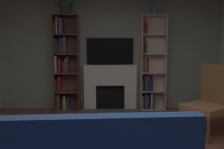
{
  "coord_description": "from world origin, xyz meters",
  "views": [
    {
      "loc": [
        -0.1,
        -2.74,
        1.54
      ],
      "look_at": [
        0.0,
        1.22,
        1.04
      ],
      "focal_mm": 39.9,
      "sensor_mm": 36.0,
      "label": 1
    }
  ],
  "objects_px": {
    "fireplace": "(110,86)",
    "vase_with_flowers": "(154,9)",
    "bookshelf_left": "(64,64)",
    "tv": "(110,51)",
    "potted_plant": "(65,5)",
    "armchair": "(210,101)",
    "bookshelf_right": "(150,69)"
  },
  "relations": [
    {
      "from": "fireplace",
      "to": "vase_with_flowers",
      "type": "bearing_deg",
      "value": -2.74
    },
    {
      "from": "bookshelf_left",
      "to": "tv",
      "type": "bearing_deg",
      "value": 4.76
    },
    {
      "from": "fireplace",
      "to": "potted_plant",
      "type": "bearing_deg",
      "value": -177.29
    },
    {
      "from": "fireplace",
      "to": "bookshelf_left",
      "type": "distance_m",
      "value": 1.17
    },
    {
      "from": "potted_plant",
      "to": "fireplace",
      "type": "bearing_deg",
      "value": 2.71
    },
    {
      "from": "vase_with_flowers",
      "to": "bookshelf_left",
      "type": "bearing_deg",
      "value": 179.06
    },
    {
      "from": "vase_with_flowers",
      "to": "armchair",
      "type": "relative_size",
      "value": 0.33
    },
    {
      "from": "tv",
      "to": "potted_plant",
      "type": "height_order",
      "value": "potted_plant"
    },
    {
      "from": "bookshelf_left",
      "to": "bookshelf_right",
      "type": "xyz_separation_m",
      "value": [
        1.97,
        0.02,
        -0.12
      ]
    },
    {
      "from": "tv",
      "to": "vase_with_flowers",
      "type": "distance_m",
      "value": 1.37
    },
    {
      "from": "tv",
      "to": "armchair",
      "type": "distance_m",
      "value": 2.49
    },
    {
      "from": "bookshelf_right",
      "to": "potted_plant",
      "type": "xyz_separation_m",
      "value": [
        -1.91,
        -0.05,
        1.43
      ]
    },
    {
      "from": "bookshelf_right",
      "to": "potted_plant",
      "type": "height_order",
      "value": "potted_plant"
    },
    {
      "from": "bookshelf_right",
      "to": "vase_with_flowers",
      "type": "relative_size",
      "value": 5.63
    },
    {
      "from": "fireplace",
      "to": "armchair",
      "type": "height_order",
      "value": "armchair"
    },
    {
      "from": "bookshelf_left",
      "to": "bookshelf_right",
      "type": "bearing_deg",
      "value": 0.57
    },
    {
      "from": "potted_plant",
      "to": "armchair",
      "type": "distance_m",
      "value": 3.56
    },
    {
      "from": "armchair",
      "to": "fireplace",
      "type": "bearing_deg",
      "value": 136.18
    },
    {
      "from": "bookshelf_left",
      "to": "bookshelf_right",
      "type": "relative_size",
      "value": 1.0
    },
    {
      "from": "potted_plant",
      "to": "vase_with_flowers",
      "type": "xyz_separation_m",
      "value": [
        1.97,
        -0.0,
        -0.08
      ]
    },
    {
      "from": "tv",
      "to": "bookshelf_left",
      "type": "bearing_deg",
      "value": -175.24
    },
    {
      "from": "tv",
      "to": "potted_plant",
      "type": "bearing_deg",
      "value": -173.07
    },
    {
      "from": "bookshelf_left",
      "to": "potted_plant",
      "type": "distance_m",
      "value": 1.31
    },
    {
      "from": "fireplace",
      "to": "tv",
      "type": "bearing_deg",
      "value": 90.0
    },
    {
      "from": "vase_with_flowers",
      "to": "bookshelf_right",
      "type": "bearing_deg",
      "value": 139.59
    },
    {
      "from": "potted_plant",
      "to": "vase_with_flowers",
      "type": "relative_size",
      "value": 0.99
    },
    {
      "from": "fireplace",
      "to": "bookshelf_right",
      "type": "xyz_separation_m",
      "value": [
        0.92,
        0.01,
        0.4
      ]
    },
    {
      "from": "bookshelf_right",
      "to": "potted_plant",
      "type": "distance_m",
      "value": 2.39
    },
    {
      "from": "fireplace",
      "to": "armchair",
      "type": "xyz_separation_m",
      "value": [
        1.66,
        -1.6,
        0.02
      ]
    },
    {
      "from": "bookshelf_left",
      "to": "armchair",
      "type": "xyz_separation_m",
      "value": [
        2.71,
        -1.58,
        -0.5
      ]
    },
    {
      "from": "potted_plant",
      "to": "vase_with_flowers",
      "type": "bearing_deg",
      "value": -0.02
    },
    {
      "from": "tv",
      "to": "bookshelf_right",
      "type": "relative_size",
      "value": 0.49
    }
  ]
}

